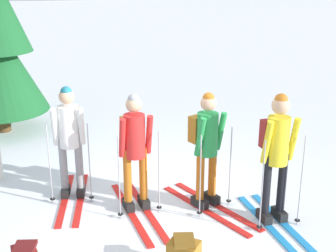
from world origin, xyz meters
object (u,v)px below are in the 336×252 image
skier_in_white (69,137)px  skier_in_red (135,147)px  skier_in_yellow (276,152)px  skier_in_green (207,145)px

skier_in_white → skier_in_red: (0.91, -0.41, -0.01)m
skier_in_yellow → skier_in_red: bearing=167.3°
skier_in_red → skier_in_yellow: (1.77, -0.40, 0.07)m
skier_in_green → skier_in_red: bearing=-177.3°
skier_in_white → skier_in_green: skier_in_white is taller
skier_in_white → skier_in_yellow: (2.68, -0.81, 0.06)m
skier_in_red → skier_in_yellow: 1.82m
skier_in_white → skier_in_red: bearing=-24.1°
skier_in_green → skier_in_yellow: skier_in_yellow is taller
skier_in_white → skier_in_yellow: size_ratio=0.95×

